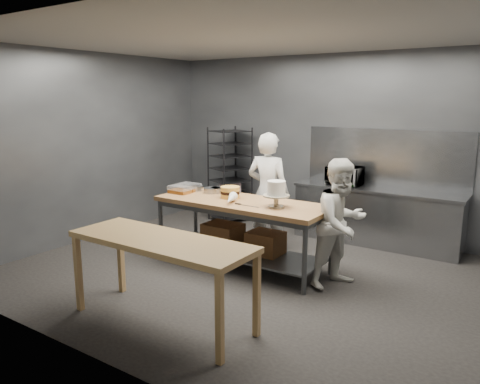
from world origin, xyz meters
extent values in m
plane|color=black|center=(0.00, 0.00, 0.00)|extent=(6.00, 6.00, 0.00)
cube|color=#4C4F54|center=(0.00, 2.50, 1.50)|extent=(6.00, 0.04, 3.00)
cube|color=#9B6F3E|center=(-0.20, 0.18, 0.89)|extent=(2.40, 0.90, 0.06)
cube|color=#47494C|center=(-0.20, 0.18, 0.20)|extent=(2.25, 0.75, 0.03)
cylinder|color=#47494C|center=(-1.34, -0.21, 0.43)|extent=(0.06, 0.06, 0.86)
cylinder|color=#47494C|center=(-1.34, 0.57, 0.43)|extent=(0.06, 0.06, 0.86)
cylinder|color=#47494C|center=(0.94, -0.21, 0.43)|extent=(0.06, 0.06, 0.86)
cylinder|color=#47494C|center=(0.94, 0.57, 0.43)|extent=(0.06, 0.06, 0.86)
cube|color=brown|center=(-0.50, 0.15, 0.39)|extent=(0.50, 0.40, 0.35)
cube|color=brown|center=(0.12, 0.28, 0.36)|extent=(0.45, 0.38, 0.30)
cube|color=#9F7C41|center=(0.04, -1.64, 0.87)|extent=(2.00, 0.70, 0.06)
cube|color=#9F7C41|center=(-0.91, -1.94, 0.42)|extent=(0.06, 0.06, 0.84)
cube|color=#9F7C41|center=(-0.91, -1.34, 0.42)|extent=(0.06, 0.06, 0.84)
cube|color=#9F7C41|center=(0.99, -1.94, 0.42)|extent=(0.06, 0.06, 0.84)
cube|color=#9F7C41|center=(0.99, -1.34, 0.42)|extent=(0.06, 0.06, 0.84)
cube|color=slate|center=(1.00, 2.18, 0.88)|extent=(2.60, 0.60, 0.04)
cube|color=slate|center=(1.00, 2.18, 0.43)|extent=(2.56, 0.56, 0.86)
cube|color=slate|center=(1.00, 2.48, 1.35)|extent=(2.60, 0.02, 0.90)
cube|color=black|center=(-1.75, 2.10, 0.88)|extent=(0.80, 0.83, 1.75)
cube|color=white|center=(-1.75, 2.10, 0.54)|extent=(0.44, 0.37, 0.45)
imported|color=white|center=(-0.28, 1.00, 0.89)|extent=(0.70, 0.50, 1.79)
imported|color=white|center=(1.17, 0.30, 0.79)|extent=(0.85, 0.94, 1.58)
imported|color=black|center=(0.45, 2.18, 1.05)|extent=(0.54, 0.37, 0.30)
cylinder|color=#AAA088|center=(0.36, 0.12, 0.93)|extent=(0.20, 0.20, 0.02)
cylinder|color=#AAA088|center=(0.36, 0.12, 1.00)|extent=(0.06, 0.06, 0.12)
cylinder|color=#AAA088|center=(0.36, 0.12, 1.07)|extent=(0.34, 0.34, 0.02)
cylinder|color=white|center=(0.36, 0.12, 1.17)|extent=(0.23, 0.23, 0.18)
cylinder|color=#EBB74A|center=(-0.44, 0.25, 0.95)|extent=(0.26, 0.26, 0.06)
cylinder|color=black|center=(-0.44, 0.25, 1.00)|extent=(0.26, 0.26, 0.04)
cylinder|color=#EBB74A|center=(-0.44, 0.25, 1.05)|extent=(0.26, 0.26, 0.06)
cylinder|color=gray|center=(-0.87, 0.39, 0.96)|extent=(0.24, 0.24, 0.07)
cylinder|color=gray|center=(-0.78, 0.47, 0.96)|extent=(0.24, 0.24, 0.07)
cylinder|color=gray|center=(-1.22, 0.36, 0.96)|extent=(0.27, 0.27, 0.07)
cylinder|color=gray|center=(-1.19, 0.38, 0.96)|extent=(0.25, 0.25, 0.07)
cone|color=white|center=(-0.24, -0.04, 0.98)|extent=(0.26, 0.40, 0.12)
cube|color=slate|center=(0.06, -0.02, 0.92)|extent=(0.28, 0.02, 0.00)
cube|color=black|center=(-0.12, -0.02, 0.93)|extent=(0.09, 0.02, 0.02)
cube|color=#9B551F|center=(-1.24, 0.10, 0.95)|extent=(0.30, 0.20, 0.05)
cube|color=silver|center=(-1.24, 0.10, 1.00)|extent=(0.31, 0.21, 0.06)
cube|color=#9B551F|center=(-1.25, 0.33, 0.95)|extent=(0.30, 0.20, 0.05)
cube|color=silver|center=(-1.25, 0.33, 1.00)|extent=(0.31, 0.21, 0.06)
camera|label=1|loc=(3.21, -4.92, 2.29)|focal=35.00mm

